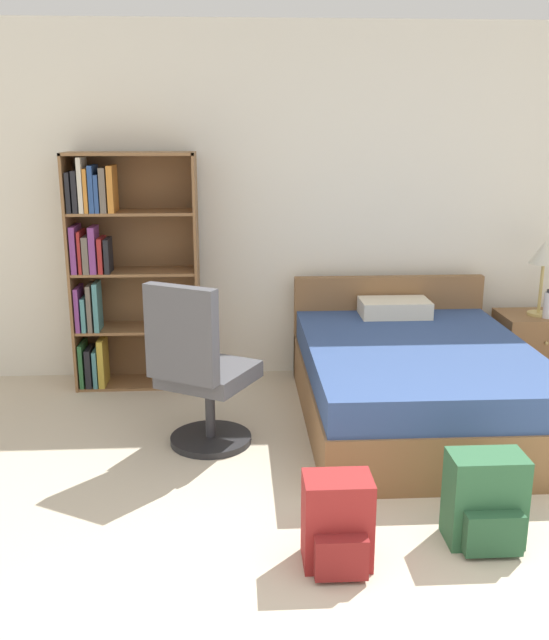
% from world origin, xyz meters
% --- Properties ---
extents(wall_back, '(9.00, 0.06, 2.60)m').
position_xyz_m(wall_back, '(0.00, 3.23, 1.30)').
color(wall_back, silver).
rests_on(wall_back, ground_plane).
extents(bookshelf, '(0.91, 0.34, 1.70)m').
position_xyz_m(bookshelf, '(-1.61, 2.98, 0.89)').
color(bookshelf, brown).
rests_on(bookshelf, ground_plane).
extents(bed, '(1.43, 1.93, 0.78)m').
position_xyz_m(bed, '(0.39, 2.20, 0.27)').
color(bed, brown).
rests_on(bed, ground_plane).
extents(office_chair, '(0.68, 0.71, 1.03)m').
position_xyz_m(office_chair, '(-0.98, 1.83, 0.47)').
color(office_chair, '#232326').
rests_on(office_chair, ground_plane).
extents(nightstand, '(0.51, 0.45, 0.52)m').
position_xyz_m(nightstand, '(1.46, 2.89, 0.26)').
color(nightstand, brown).
rests_on(nightstand, ground_plane).
extents(table_lamp, '(0.21, 0.21, 0.55)m').
position_xyz_m(table_lamp, '(1.47, 2.87, 0.95)').
color(table_lamp, tan).
rests_on(table_lamp, nightstand).
extents(water_bottle, '(0.08, 0.08, 0.21)m').
position_xyz_m(water_bottle, '(1.51, 2.78, 0.62)').
color(water_bottle, silver).
rests_on(water_bottle, nightstand).
extents(backpack_green, '(0.35, 0.28, 0.43)m').
position_xyz_m(backpack_green, '(0.37, 0.76, 0.21)').
color(backpack_green, '#2D603D').
rests_on(backpack_green, ground_plane).
extents(backpack_red, '(0.30, 0.28, 0.41)m').
position_xyz_m(backpack_red, '(-0.34, 0.62, 0.20)').
color(backpack_red, maroon).
rests_on(backpack_red, ground_plane).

